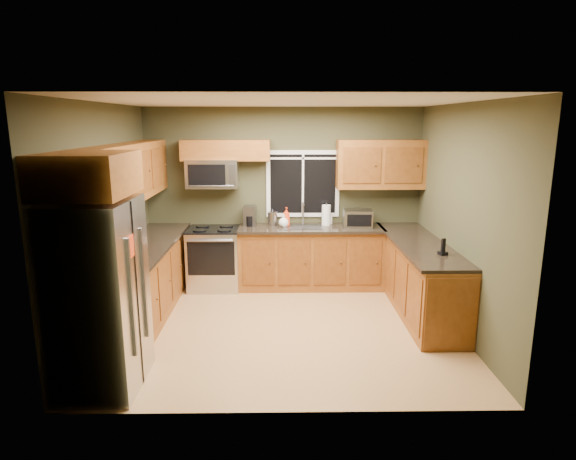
{
  "coord_description": "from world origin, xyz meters",
  "views": [
    {
      "loc": [
        -0.04,
        -5.55,
        2.48
      ],
      "look_at": [
        0.05,
        0.35,
        1.15
      ],
      "focal_mm": 30.0,
      "sensor_mm": 36.0,
      "label": 1
    }
  ],
  "objects_px": {
    "coffee_maker": "(250,216)",
    "paper_towel_roll": "(326,215)",
    "soap_bottle_a": "(286,217)",
    "range": "(214,258)",
    "kettle": "(273,218)",
    "microwave": "(213,174)",
    "toaster_oven": "(358,218)",
    "soap_bottle_c": "(284,221)",
    "soap_bottle_b": "(329,218)",
    "refrigerator": "(98,296)",
    "cordless_phone": "(443,250)"
  },
  "relations": [
    {
      "from": "toaster_oven",
      "to": "soap_bottle_b",
      "type": "bearing_deg",
      "value": 150.52
    },
    {
      "from": "soap_bottle_b",
      "to": "toaster_oven",
      "type": "bearing_deg",
      "value": -29.48
    },
    {
      "from": "paper_towel_roll",
      "to": "cordless_phone",
      "type": "height_order",
      "value": "paper_towel_roll"
    },
    {
      "from": "range",
      "to": "soap_bottle_a",
      "type": "distance_m",
      "value": 1.26
    },
    {
      "from": "range",
      "to": "soap_bottle_b",
      "type": "xyz_separation_m",
      "value": [
        1.75,
        0.23,
        0.56
      ]
    },
    {
      "from": "kettle",
      "to": "soap_bottle_c",
      "type": "bearing_deg",
      "value": -30.5
    },
    {
      "from": "kettle",
      "to": "soap_bottle_c",
      "type": "distance_m",
      "value": 0.19
    },
    {
      "from": "soap_bottle_a",
      "to": "cordless_phone",
      "type": "bearing_deg",
      "value": -41.74
    },
    {
      "from": "refrigerator",
      "to": "paper_towel_roll",
      "type": "distance_m",
      "value": 3.77
    },
    {
      "from": "toaster_oven",
      "to": "soap_bottle_a",
      "type": "relative_size",
      "value": 1.52
    },
    {
      "from": "refrigerator",
      "to": "toaster_oven",
      "type": "height_order",
      "value": "refrigerator"
    },
    {
      "from": "kettle",
      "to": "cordless_phone",
      "type": "distance_m",
      "value": 2.65
    },
    {
      "from": "toaster_oven",
      "to": "refrigerator",
      "type": "bearing_deg",
      "value": -135.78
    },
    {
      "from": "microwave",
      "to": "range",
      "type": "bearing_deg",
      "value": -89.98
    },
    {
      "from": "soap_bottle_b",
      "to": "paper_towel_roll",
      "type": "bearing_deg",
      "value": -119.93
    },
    {
      "from": "refrigerator",
      "to": "kettle",
      "type": "height_order",
      "value": "refrigerator"
    },
    {
      "from": "microwave",
      "to": "paper_towel_roll",
      "type": "bearing_deg",
      "value": 0.25
    },
    {
      "from": "toaster_oven",
      "to": "coffee_maker",
      "type": "relative_size",
      "value": 1.46
    },
    {
      "from": "soap_bottle_a",
      "to": "cordless_phone",
      "type": "distance_m",
      "value": 2.46
    },
    {
      "from": "paper_towel_roll",
      "to": "soap_bottle_a",
      "type": "distance_m",
      "value": 0.61
    },
    {
      "from": "microwave",
      "to": "soap_bottle_a",
      "type": "height_order",
      "value": "microwave"
    },
    {
      "from": "paper_towel_roll",
      "to": "soap_bottle_c",
      "type": "xyz_separation_m",
      "value": [
        -0.65,
        -0.1,
        -0.06
      ]
    },
    {
      "from": "microwave",
      "to": "coffee_maker",
      "type": "xyz_separation_m",
      "value": [
        0.54,
        0.01,
        -0.65
      ]
    },
    {
      "from": "coffee_maker",
      "to": "soap_bottle_b",
      "type": "distance_m",
      "value": 1.21
    },
    {
      "from": "microwave",
      "to": "soap_bottle_c",
      "type": "relative_size",
      "value": 4.1
    },
    {
      "from": "refrigerator",
      "to": "soap_bottle_c",
      "type": "relative_size",
      "value": 9.72
    },
    {
      "from": "soap_bottle_b",
      "to": "soap_bottle_c",
      "type": "relative_size",
      "value": 0.92
    },
    {
      "from": "coffee_maker",
      "to": "paper_towel_roll",
      "type": "height_order",
      "value": "paper_towel_roll"
    },
    {
      "from": "toaster_oven",
      "to": "soap_bottle_a",
      "type": "xyz_separation_m",
      "value": [
        -1.06,
        0.09,
        0.01
      ]
    },
    {
      "from": "refrigerator",
      "to": "range",
      "type": "xyz_separation_m",
      "value": [
        0.69,
        2.77,
        -0.43
      ]
    },
    {
      "from": "range",
      "to": "coffee_maker",
      "type": "relative_size",
      "value": 3.16
    },
    {
      "from": "refrigerator",
      "to": "soap_bottle_c",
      "type": "height_order",
      "value": "refrigerator"
    },
    {
      "from": "microwave",
      "to": "kettle",
      "type": "xyz_separation_m",
      "value": [
        0.88,
        0.0,
        -0.67
      ]
    },
    {
      "from": "coffee_maker",
      "to": "soap_bottle_c",
      "type": "distance_m",
      "value": 0.52
    },
    {
      "from": "microwave",
      "to": "soap_bottle_c",
      "type": "xyz_separation_m",
      "value": [
        1.05,
        -0.09,
        -0.7
      ]
    },
    {
      "from": "toaster_oven",
      "to": "microwave",
      "type": "bearing_deg",
      "value": 176.39
    },
    {
      "from": "soap_bottle_a",
      "to": "refrigerator",
      "type": "bearing_deg",
      "value": -121.98
    },
    {
      "from": "soap_bottle_a",
      "to": "microwave",
      "type": "bearing_deg",
      "value": 177.38
    },
    {
      "from": "paper_towel_roll",
      "to": "soap_bottle_a",
      "type": "xyz_separation_m",
      "value": [
        -0.61,
        -0.06,
        -0.01
      ]
    },
    {
      "from": "refrigerator",
      "to": "toaster_oven",
      "type": "distance_m",
      "value": 3.98
    },
    {
      "from": "microwave",
      "to": "soap_bottle_b",
      "type": "distance_m",
      "value": 1.89
    },
    {
      "from": "paper_towel_roll",
      "to": "cordless_phone",
      "type": "bearing_deg",
      "value": -54.05
    },
    {
      "from": "range",
      "to": "kettle",
      "type": "distance_m",
      "value": 1.07
    },
    {
      "from": "toaster_oven",
      "to": "cordless_phone",
      "type": "relative_size",
      "value": 2.17
    },
    {
      "from": "refrigerator",
      "to": "soap_bottle_a",
      "type": "distance_m",
      "value": 3.37
    },
    {
      "from": "kettle",
      "to": "paper_towel_roll",
      "type": "distance_m",
      "value": 0.82
    },
    {
      "from": "soap_bottle_b",
      "to": "soap_bottle_a",
      "type": "bearing_deg",
      "value": -167.59
    },
    {
      "from": "coffee_maker",
      "to": "cordless_phone",
      "type": "bearing_deg",
      "value": -35.42
    },
    {
      "from": "soap_bottle_a",
      "to": "cordless_phone",
      "type": "xyz_separation_m",
      "value": [
        1.83,
        -1.64,
        -0.08
      ]
    },
    {
      "from": "coffee_maker",
      "to": "cordless_phone",
      "type": "xyz_separation_m",
      "value": [
        2.39,
        -1.7,
        -0.08
      ]
    }
  ]
}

